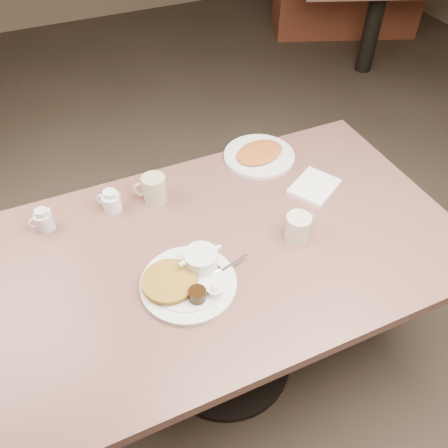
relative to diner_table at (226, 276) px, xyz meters
name	(u,v)px	position (x,y,z in m)	size (l,w,h in m)	color
room	(228,43)	(0.00, 0.00, 0.82)	(7.04, 8.04, 2.84)	#4C3F33
diner_table	(226,276)	(0.00, 0.00, 0.00)	(1.50, 0.90, 0.75)	#84564C
main_plate	(188,278)	(-0.17, -0.10, 0.19)	(0.36, 0.32, 0.07)	white
coffee_mug_near	(298,227)	(0.22, -0.07, 0.22)	(0.12, 0.10, 0.09)	beige
napkin	(314,187)	(0.40, 0.11, 0.18)	(0.21, 0.20, 0.02)	white
coffee_mug_far	(154,189)	(-0.14, 0.29, 0.22)	(0.12, 0.10, 0.10)	beige
creamer_left	(44,220)	(-0.51, 0.30, 0.21)	(0.09, 0.07, 0.08)	silver
creamer_right	(111,201)	(-0.29, 0.30, 0.21)	(0.08, 0.08, 0.08)	white
hash_plate	(259,155)	(0.30, 0.36, 0.18)	(0.34, 0.34, 0.04)	white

